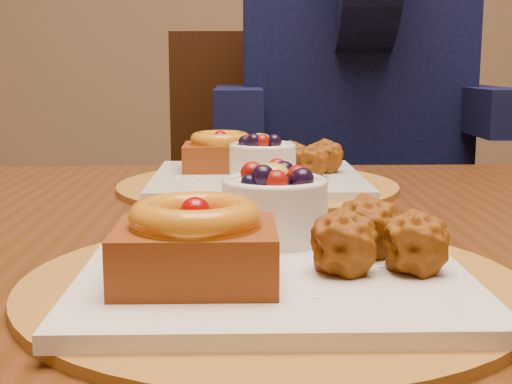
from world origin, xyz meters
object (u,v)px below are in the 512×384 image
at_px(place_setting_near, 269,256).
at_px(chair_far, 264,219).
at_px(dining_table, 263,295).
at_px(diner, 354,39).
at_px(place_setting_far, 256,173).

height_order(place_setting_near, chair_far, chair_far).
relative_size(dining_table, diner, 1.76).
height_order(place_setting_near, diner, diner).
height_order(chair_far, diner, diner).
xyz_separation_m(place_setting_near, diner, (0.21, 0.96, 0.19)).
distance_m(dining_table, diner, 0.83).
distance_m(dining_table, chair_far, 0.94).
relative_size(dining_table, chair_far, 1.59).
distance_m(place_setting_far, chair_far, 0.75).
relative_size(place_setting_near, chair_far, 0.38).
bearing_deg(place_setting_far, chair_far, 87.09).
xyz_separation_m(dining_table, place_setting_far, (-0.00, 0.22, 0.10)).
height_order(place_setting_near, place_setting_far, place_setting_near).
height_order(dining_table, chair_far, chair_far).
xyz_separation_m(place_setting_far, diner, (0.21, 0.53, 0.19)).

